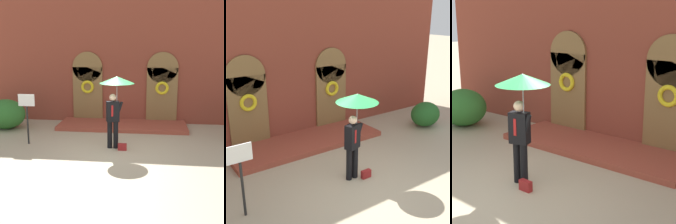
{
  "view_description": "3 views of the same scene",
  "coord_description": "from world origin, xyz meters",
  "views": [
    {
      "loc": [
        1.08,
        -9.37,
        3.31
      ],
      "look_at": [
        -0.2,
        1.13,
        1.05
      ],
      "focal_mm": 50.0,
      "sensor_mm": 36.0,
      "label": 1
    },
    {
      "loc": [
        -4.67,
        -5.55,
        4.42
      ],
      "look_at": [
        0.22,
        1.48,
        1.54
      ],
      "focal_mm": 50.0,
      "sensor_mm": 36.0,
      "label": 2
    },
    {
      "loc": [
        5.26,
        -4.78,
        3.45
      ],
      "look_at": [
        -0.01,
        1.75,
        1.31
      ],
      "focal_mm": 60.0,
      "sensor_mm": 36.0,
      "label": 3
    }
  ],
  "objects": [
    {
      "name": "ground_plane",
      "position": [
        0.0,
        0.0,
        0.0
      ],
      "size": [
        80.0,
        80.0,
        0.0
      ],
      "primitive_type": "plane",
      "color": "tan"
    },
    {
      "name": "building_facade",
      "position": [
        -0.0,
        4.15,
        2.68
      ],
      "size": [
        14.0,
        2.3,
        5.6
      ],
      "color": "brown",
      "rests_on": "ground"
    },
    {
      "name": "shrub_left",
      "position": [
        -4.68,
        2.33,
        0.6
      ],
      "size": [
        1.57,
        1.43,
        1.19
      ],
      "primitive_type": "ellipsoid",
      "color": "#2D6B28",
      "rests_on": "ground"
    },
    {
      "name": "handbag",
      "position": [
        0.25,
        0.18,
        0.11
      ],
      "size": [
        0.28,
        0.12,
        0.22
      ],
      "primitive_type": "cube",
      "rotation": [
        0.0,
        0.0,
        -0.0
      ],
      "color": "maroon",
      "rests_on": "ground"
    },
    {
      "name": "person_with_umbrella",
      "position": [
        0.02,
        0.38,
        1.91
      ],
      "size": [
        1.1,
        1.1,
        2.36
      ],
      "color": "black",
      "rests_on": "ground"
    }
  ]
}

